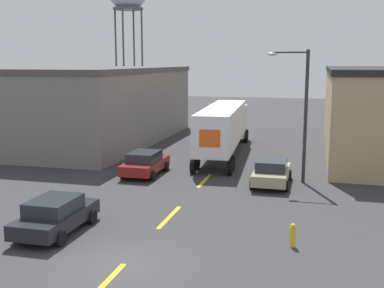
% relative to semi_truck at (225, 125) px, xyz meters
% --- Properties ---
extents(ground_plane, '(160.00, 160.00, 0.00)m').
position_rel_semi_truck_xyz_m(ground_plane, '(0.43, -20.77, -2.26)').
color(ground_plane, '#333335').
extents(road_centerline, '(0.20, 17.16, 0.01)m').
position_rel_semi_truck_xyz_m(road_centerline, '(0.43, -15.38, -2.26)').
color(road_centerline, gold).
rests_on(road_centerline, ground_plane).
extents(warehouse_left, '(13.37, 21.69, 6.46)m').
position_rel_semi_truck_xyz_m(warehouse_left, '(-13.22, 3.17, 0.97)').
color(warehouse_left, slate).
rests_on(warehouse_left, ground_plane).
extents(semi_truck, '(3.61, 15.47, 3.73)m').
position_rel_semi_truck_xyz_m(semi_truck, '(0.00, 0.00, 0.00)').
color(semi_truck, silver).
rests_on(semi_truck, ground_plane).
extents(parked_car_right_mid, '(2.10, 4.29, 1.48)m').
position_rel_semi_truck_xyz_m(parked_car_right_mid, '(4.35, -8.34, -1.50)').
color(parked_car_right_mid, tan).
rests_on(parked_car_right_mid, ground_plane).
extents(parked_car_left_far, '(2.10, 4.29, 1.48)m').
position_rel_semi_truck_xyz_m(parked_car_left_far, '(-3.49, -7.92, -1.50)').
color(parked_car_left_far, maroon).
rests_on(parked_car_left_far, ground_plane).
extents(parked_car_left_near, '(2.10, 4.29, 1.48)m').
position_rel_semi_truck_xyz_m(parked_car_left_near, '(-3.49, -18.49, -1.50)').
color(parked_car_left_near, black).
rests_on(parked_car_left_near, ground_plane).
extents(street_lamp, '(2.38, 0.32, 7.64)m').
position_rel_semi_truck_xyz_m(street_lamp, '(5.81, -7.39, 2.18)').
color(street_lamp, '#2D2D30').
rests_on(street_lamp, ground_plane).
extents(fire_hydrant, '(0.22, 0.22, 0.92)m').
position_rel_semi_truck_xyz_m(fire_hydrant, '(6.03, -17.58, -1.81)').
color(fire_hydrant, gold).
rests_on(fire_hydrant, ground_plane).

